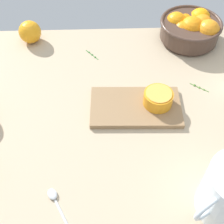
{
  "coord_description": "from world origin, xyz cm",
  "views": [
    {
      "loc": [
        -4.88,
        -57.26,
        71.46
      ],
      "look_at": [
        -2.97,
        -2.25,
        4.49
      ],
      "focal_mm": 49.56,
      "sensor_mm": 36.0,
      "label": 1
    }
  ],
  "objects": [
    {
      "name": "loose_orange_2",
      "position": [
        -31.19,
        36.43,
        4.01
      ],
      "size": [
        8.02,
        8.02,
        8.02
      ],
      "primitive_type": "sphere",
      "color": "orange",
      "rests_on": "ground_plane"
    },
    {
      "name": "ground_plane",
      "position": [
        0.0,
        0.0,
        -1.5
      ],
      "size": [
        124.97,
        85.88,
        3.0
      ],
      "primitive_type": "cube",
      "color": "tan"
    },
    {
      "name": "herb_sprig_0",
      "position": [
        -8.95,
        27.74,
        0.24
      ],
      "size": [
        4.55,
        5.48,
        0.71
      ],
      "color": "#387231",
      "rests_on": "ground_plane"
    },
    {
      "name": "fruit_bowl",
      "position": [
        26.92,
        35.48,
        4.9
      ],
      "size": [
        22.0,
        22.0,
        10.28
      ],
      "color": "#473328",
      "rests_on": "ground_plane"
    },
    {
      "name": "orange_half_0",
      "position": [
        10.81,
        3.1,
        3.82
      ],
      "size": [
        8.67,
        8.67,
        4.49
      ],
      "color": "orange",
      "rests_on": "cutting_board"
    },
    {
      "name": "herb_sprig_1",
      "position": [
        25.17,
        10.75,
        0.26
      ],
      "size": [
        5.43,
        4.26,
        0.88
      ],
      "color": "#497A30",
      "rests_on": "ground_plane"
    },
    {
      "name": "cutting_board",
      "position": [
        4.28,
        2.46,
        0.81
      ],
      "size": [
        27.43,
        16.06,
        1.61
      ],
      "primitive_type": "cube",
      "rotation": [
        0.0,
        0.0,
        -0.03
      ],
      "color": "olive",
      "rests_on": "ground_plane"
    },
    {
      "name": "spoon",
      "position": [
        -16.76,
        -27.37,
        0.43
      ],
      "size": [
        8.36,
        13.88,
        1.0
      ],
      "color": "silver",
      "rests_on": "ground_plane"
    }
  ]
}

